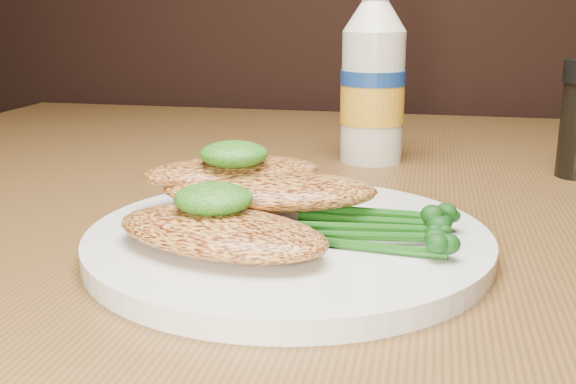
# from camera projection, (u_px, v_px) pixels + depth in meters

# --- Properties ---
(plate) EXTENTS (0.26, 0.26, 0.01)m
(plate) POSITION_uv_depth(u_px,v_px,m) (288.00, 240.00, 0.44)
(plate) COLOR white
(plate) RESTS_ON dining_table
(chicken_front) EXTENTS (0.15, 0.11, 0.02)m
(chicken_front) POSITION_uv_depth(u_px,v_px,m) (221.00, 232.00, 0.40)
(chicken_front) COLOR #D58C43
(chicken_front) RESTS_ON plate
(chicken_mid) EXTENTS (0.15, 0.09, 0.02)m
(chicken_mid) POSITION_uv_depth(u_px,v_px,m) (269.00, 190.00, 0.46)
(chicken_mid) COLOR #D58C43
(chicken_mid) RESTS_ON plate
(chicken_back) EXTENTS (0.14, 0.11, 0.02)m
(chicken_back) POSITION_uv_depth(u_px,v_px,m) (232.00, 172.00, 0.48)
(chicken_back) COLOR #D58C43
(chicken_back) RESTS_ON plate
(pesto_front) EXTENTS (0.05, 0.05, 0.02)m
(pesto_front) POSITION_uv_depth(u_px,v_px,m) (213.00, 199.00, 0.41)
(pesto_front) COLOR #083407
(pesto_front) RESTS_ON chicken_front
(pesto_back) EXTENTS (0.05, 0.05, 0.02)m
(pesto_back) POSITION_uv_depth(u_px,v_px,m) (234.00, 154.00, 0.47)
(pesto_back) COLOR #083407
(pesto_back) RESTS_ON chicken_back
(broccolini_bundle) EXTENTS (0.15, 0.13, 0.02)m
(broccolini_bundle) POSITION_uv_depth(u_px,v_px,m) (361.00, 222.00, 0.43)
(broccolini_bundle) COLOR #164D10
(broccolini_bundle) RESTS_ON plate
(mayo_bottle) EXTENTS (0.08, 0.08, 0.18)m
(mayo_bottle) POSITION_uv_depth(u_px,v_px,m) (373.00, 72.00, 0.67)
(mayo_bottle) COLOR #F1E8CC
(mayo_bottle) RESTS_ON dining_table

